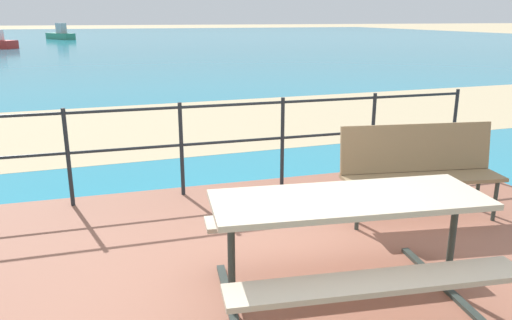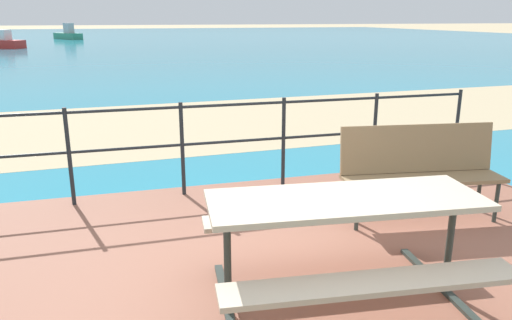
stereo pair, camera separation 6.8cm
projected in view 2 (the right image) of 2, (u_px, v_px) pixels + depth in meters
name	position (u px, v px, depth m)	size (l,w,h in m)	color
ground_plane	(310.00, 300.00, 3.66)	(240.00, 240.00, 0.00)	tan
patio_paving	(310.00, 296.00, 3.65)	(6.40, 5.20, 0.06)	#935B47
sea_water	(127.00, 42.00, 40.63)	(90.00, 90.00, 0.01)	teal
beach_strip	(185.00, 124.00, 9.61)	(54.00, 4.78, 0.01)	tan
picnic_table	(344.00, 225.00, 3.36)	(1.95, 1.46, 0.79)	#BCAD93
park_bench	(420.00, 165.00, 4.88)	(1.61, 0.63, 0.92)	#8C704C
railing_fence	(234.00, 135.00, 5.63)	(5.94, 0.04, 1.05)	#1E2328
boat_near	(67.00, 35.00, 44.55)	(2.76, 3.76, 1.40)	#338466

